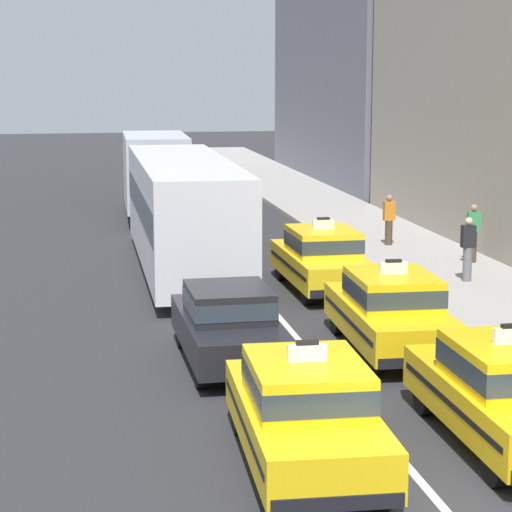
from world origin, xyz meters
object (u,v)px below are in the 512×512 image
object	(u,v)px
taxi_right_nearest	(506,391)
pedestrian_near_crosswalk	(389,220)
pedestrian_by_storefront	(468,249)
box_truck_left_fourth	(155,172)
bus_left_third	(184,209)
taxi_right_second	(391,310)
taxi_left_nearest	(305,411)
pedestrian_trailing	(473,233)
taxi_right_third	(322,258)
sedan_left_second	(228,323)

from	to	relation	value
taxi_right_nearest	pedestrian_near_crosswalk	size ratio (longest dim) A/B	2.84
taxi_right_nearest	pedestrian_by_storefront	size ratio (longest dim) A/B	2.67
taxi_right_nearest	box_truck_left_fourth	bearing A→B (deg)	97.29
bus_left_third	taxi_right_second	world-z (taller)	bus_left_third
taxi_left_nearest	pedestrian_trailing	world-z (taller)	taxi_left_nearest
bus_left_third	taxi_right_third	world-z (taller)	bus_left_third
taxi_left_nearest	sedan_left_second	bearing A→B (deg)	92.87
box_truck_left_fourth	taxi_right_third	distance (m)	14.27
taxi_right_third	pedestrian_near_crosswalk	distance (m)	6.71
taxi_right_third	pedestrian_by_storefront	size ratio (longest dim) A/B	2.66
pedestrian_by_storefront	pedestrian_trailing	xyz separation A→B (m)	(1.17, 2.53, -0.02)
sedan_left_second	taxi_right_second	distance (m)	3.43
box_truck_left_fourth	taxi_right_nearest	size ratio (longest dim) A/B	1.53
bus_left_third	pedestrian_near_crosswalk	size ratio (longest dim) A/B	6.95
sedan_left_second	taxi_right_third	distance (m)	7.15
box_truck_left_fourth	pedestrian_trailing	world-z (taller)	box_truck_left_fourth
pedestrian_trailing	taxi_right_third	bearing A→B (deg)	-155.24
bus_left_third	taxi_right_nearest	size ratio (longest dim) A/B	2.45
pedestrian_trailing	taxi_right_second	bearing A→B (deg)	-121.77
taxi_left_nearest	pedestrian_near_crosswalk	distance (m)	18.65
sedan_left_second	pedestrian_by_storefront	world-z (taller)	pedestrian_by_storefront
taxi_left_nearest	pedestrian_near_crosswalk	bearing A→B (deg)	68.61
pedestrian_near_crosswalk	taxi_right_nearest	bearing A→B (deg)	-101.77
box_truck_left_fourth	pedestrian_trailing	xyz separation A→B (m)	(8.26, -11.53, -0.77)
box_truck_left_fourth	pedestrian_trailing	distance (m)	14.20
bus_left_third	taxi_right_second	bearing A→B (deg)	-70.62
taxi_left_nearest	taxi_right_third	xyz separation A→B (m)	(3.18, 11.72, 0.00)
box_truck_left_fourth	pedestrian_by_storefront	bearing A→B (deg)	-63.24
sedan_left_second	taxi_right_third	bearing A→B (deg)	61.11
bus_left_third	pedestrian_by_storefront	distance (m)	7.96
box_truck_left_fourth	pedestrian_near_crosswalk	world-z (taller)	box_truck_left_fourth
sedan_left_second	pedestrian_trailing	size ratio (longest dim) A/B	2.53
taxi_right_nearest	taxi_right_third	xyz separation A→B (m)	(-0.08, 11.35, 0.00)
box_truck_left_fourth	taxi_right_third	size ratio (longest dim) A/B	1.54
taxi_right_second	taxi_right_third	world-z (taller)	same
pedestrian_near_crosswalk	pedestrian_by_storefront	xyz separation A→B (m)	(0.32, -5.83, 0.06)
taxi_right_third	pedestrian_trailing	xyz separation A→B (m)	(5.11, 2.36, 0.13)
pedestrian_by_storefront	box_truck_left_fourth	bearing A→B (deg)	116.76
pedestrian_trailing	taxi_left_nearest	bearing A→B (deg)	-120.50
taxi_right_nearest	taxi_right_second	bearing A→B (deg)	91.21
sedan_left_second	pedestrian_trailing	world-z (taller)	pedestrian_trailing
taxi_right_nearest	taxi_right_third	bearing A→B (deg)	90.39
bus_left_third	pedestrian_near_crosswalk	xyz separation A→B (m)	(6.86, 2.49, -0.85)
bus_left_third	taxi_right_nearest	distance (m)	14.91
taxi_left_nearest	sedan_left_second	world-z (taller)	taxi_left_nearest
pedestrian_near_crosswalk	pedestrian_trailing	world-z (taller)	pedestrian_trailing
pedestrian_near_crosswalk	pedestrian_trailing	distance (m)	3.61
taxi_right_second	pedestrian_by_storefront	size ratio (longest dim) A/B	2.69
taxi_left_nearest	bus_left_third	size ratio (longest dim) A/B	0.41
taxi_left_nearest	taxi_right_second	bearing A→B (deg)	61.39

